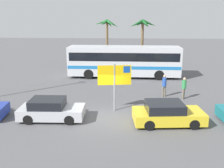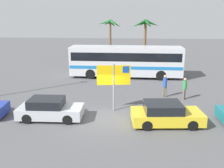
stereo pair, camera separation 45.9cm
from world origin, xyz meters
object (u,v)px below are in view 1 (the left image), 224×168
at_px(car_yellow, 167,114).
at_px(pedestrian_near_sign, 184,86).
at_px(car_silver, 51,110).
at_px(pedestrian_by_bus, 164,84).
at_px(ferry_sign, 115,77).
at_px(bus_front_coach, 124,60).

bearing_deg(car_yellow, pedestrian_near_sign, 62.31).
height_order(car_silver, car_yellow, same).
distance_m(pedestrian_near_sign, pedestrian_by_bus, 1.51).
xyz_separation_m(ferry_sign, pedestrian_near_sign, (5.13, 2.87, -1.33)).
xyz_separation_m(ferry_sign, car_yellow, (3.16, -2.00, -1.69)).
distance_m(bus_front_coach, pedestrian_near_sign, 8.56).
bearing_deg(pedestrian_near_sign, bus_front_coach, -25.87).
distance_m(ferry_sign, pedestrian_near_sign, 6.02).
xyz_separation_m(car_yellow, pedestrian_near_sign, (1.97, 4.87, 0.36)).
distance_m(bus_front_coach, pedestrian_by_bus, 7.45).
distance_m(bus_front_coach, car_silver, 12.57).
distance_m(ferry_sign, car_yellow, 4.11).
bearing_deg(pedestrian_near_sign, pedestrian_by_bus, 13.21).
relative_size(bus_front_coach, ferry_sign, 3.56).
distance_m(ferry_sign, pedestrian_by_bus, 5.12).
distance_m(car_silver, pedestrian_by_bus, 9.12).
bearing_deg(pedestrian_near_sign, car_yellow, 98.56).
relative_size(bus_front_coach, car_silver, 2.87).
bearing_deg(pedestrian_by_bus, bus_front_coach, 11.57).
bearing_deg(car_silver, bus_front_coach, 67.96).
relative_size(ferry_sign, car_yellow, 0.75).
bearing_deg(car_yellow, pedestrian_by_bus, 78.60).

